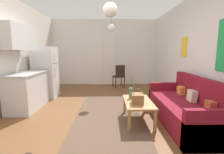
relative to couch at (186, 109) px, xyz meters
name	(u,v)px	position (x,y,z in m)	size (l,w,h in m)	color
ground_plane	(100,120)	(-1.74, 0.25, -0.34)	(4.95, 8.10, 0.10)	brown
wall_back	(105,53)	(-1.75, 4.04, 1.07)	(4.55, 0.13, 2.74)	white
wall_right	(208,54)	(0.48, 0.24, 1.09)	(0.12, 7.70, 2.74)	silver
area_rug	(108,114)	(-1.56, 0.46, -0.28)	(1.41, 3.12, 0.01)	brown
couch	(186,109)	(0.00, 0.00, 0.00)	(0.85, 2.09, 0.91)	maroon
coffee_table	(138,104)	(-0.96, 0.08, 0.08)	(0.54, 1.00, 0.42)	#B27F4C
bamboo_vase	(131,93)	(-1.07, 0.30, 0.25)	(0.10, 0.10, 0.44)	#47704C
handbag	(138,98)	(-0.99, -0.07, 0.23)	(0.25, 0.30, 0.29)	brown
refrigerator	(45,72)	(-3.51, 1.94, 0.49)	(0.67, 0.60, 1.56)	white
kitchen_counter	(26,78)	(-3.61, 0.92, 0.49)	(0.61, 1.28, 2.05)	silver
accent_chair	(119,75)	(-1.16, 3.31, 0.21)	(0.52, 0.51, 0.89)	black
pendant_lamp_near	(110,10)	(-1.52, 0.23, 1.93)	(0.28, 0.28, 0.67)	black
pendant_lamp_far	(111,28)	(-1.48, 2.08, 1.85)	(0.22, 0.22, 0.72)	black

